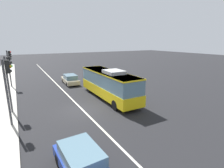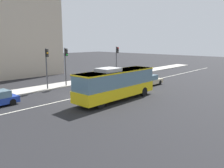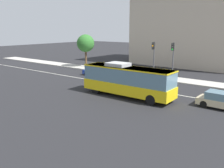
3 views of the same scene
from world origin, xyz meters
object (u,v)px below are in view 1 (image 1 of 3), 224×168
at_px(sedan_beige, 70,79).
at_px(traffic_light_far_corner, 9,75).
at_px(transit_bus, 109,83).
at_px(traffic_light_near_corner, 8,81).
at_px(traffic_light_mid_block, 9,62).
at_px(sedan_blue, 83,164).

distance_m(sedan_beige, traffic_light_far_corner, 11.63).
xyz_separation_m(transit_bus, traffic_light_near_corner, (-2.16, 9.60, 1.75)).
bearing_deg(traffic_light_mid_block, transit_bus, -45.21).
bearing_deg(traffic_light_near_corner, sedan_beige, 58.45).
relative_size(sedan_blue, traffic_light_far_corner, 0.88).
xyz_separation_m(traffic_light_near_corner, traffic_light_far_corner, (2.84, -0.03, 0.00)).
bearing_deg(transit_bus, traffic_light_near_corner, 102.86).
relative_size(transit_bus, sedan_beige, 2.20).
bearing_deg(sedan_blue, transit_bus, 142.95).
height_order(sedan_blue, traffic_light_near_corner, traffic_light_near_corner).
bearing_deg(sedan_beige, traffic_light_far_corner, 138.78).
bearing_deg(traffic_light_near_corner, transit_bus, 15.74).
xyz_separation_m(traffic_light_mid_block, traffic_light_far_corner, (-10.39, -0.11, 0.00)).
relative_size(transit_bus, traffic_light_near_corner, 1.92).
bearing_deg(sedan_beige, transit_bus, -166.43).
distance_m(sedan_beige, traffic_light_near_corner, 13.81).
bearing_deg(traffic_light_far_corner, sedan_blue, -74.16).
distance_m(sedan_blue, traffic_light_mid_block, 21.24).
relative_size(transit_bus, sedan_blue, 2.19).
xyz_separation_m(sedan_blue, traffic_light_mid_block, (20.84, 3.01, 2.84)).
relative_size(sedan_beige, traffic_light_mid_block, 0.87).
height_order(transit_bus, traffic_light_near_corner, traffic_light_near_corner).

